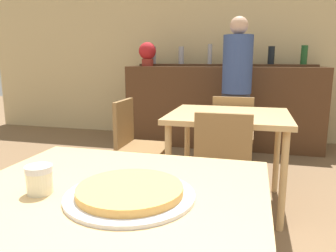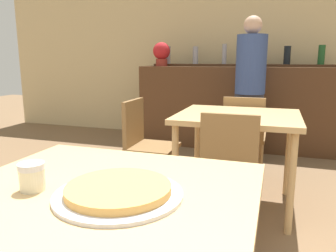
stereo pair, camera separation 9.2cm
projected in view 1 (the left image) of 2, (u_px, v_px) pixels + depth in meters
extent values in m
cube|color=#D1B784|center=(227.00, 44.00, 4.79)|extent=(8.00, 0.05, 2.80)
cube|color=tan|center=(112.00, 197.00, 1.03)|extent=(0.96, 0.85, 0.04)
cylinder|color=tan|center=(66.00, 233.00, 1.56)|extent=(0.05, 0.05, 0.74)
cube|color=tan|center=(229.00, 116.00, 2.60)|extent=(0.93, 0.83, 0.04)
cylinder|color=tan|center=(168.00, 171.00, 2.44)|extent=(0.05, 0.05, 0.72)
cylinder|color=tan|center=(283.00, 182.00, 2.24)|extent=(0.05, 0.05, 0.72)
cylinder|color=tan|center=(187.00, 147.00, 3.11)|extent=(0.05, 0.05, 0.72)
cylinder|color=tan|center=(277.00, 153.00, 2.91)|extent=(0.05, 0.05, 0.72)
cube|color=#4C2D19|center=(222.00, 107.00, 4.48)|extent=(2.60, 0.56, 1.09)
cube|color=#4C2D19|center=(224.00, 65.00, 4.50)|extent=(2.39, 0.24, 0.03)
cylinder|color=#9999A3|center=(154.00, 55.00, 4.73)|extent=(0.07, 0.07, 0.25)
cylinder|color=#9999A3|center=(181.00, 55.00, 4.63)|extent=(0.08, 0.08, 0.24)
cylinder|color=#9999A3|center=(210.00, 54.00, 4.53)|extent=(0.06, 0.06, 0.27)
cylinder|color=maroon|center=(240.00, 53.00, 4.42)|extent=(0.08, 0.08, 0.30)
cylinder|color=black|center=(271.00, 55.00, 4.33)|extent=(0.09, 0.09, 0.23)
cylinder|color=#1E5123|center=(304.00, 55.00, 4.22)|extent=(0.08, 0.08, 0.24)
cube|color=olive|center=(219.00, 183.00, 2.03)|extent=(0.40, 0.40, 0.04)
cube|color=olive|center=(223.00, 143.00, 2.16)|extent=(0.38, 0.04, 0.39)
cylinder|color=olive|center=(186.00, 226.00, 1.96)|extent=(0.03, 0.03, 0.41)
cylinder|color=olive|center=(244.00, 233.00, 1.87)|extent=(0.03, 0.03, 0.41)
cylinder|color=olive|center=(196.00, 202.00, 2.28)|extent=(0.03, 0.03, 0.41)
cylinder|color=olive|center=(246.00, 208.00, 2.20)|extent=(0.03, 0.03, 0.41)
cube|color=olive|center=(233.00, 136.00, 3.29)|extent=(0.40, 0.40, 0.04)
cube|color=olive|center=(233.00, 118.00, 3.08)|extent=(0.38, 0.04, 0.39)
cylinder|color=olive|center=(250.00, 154.00, 3.45)|extent=(0.03, 0.03, 0.41)
cylinder|color=olive|center=(217.00, 151.00, 3.54)|extent=(0.03, 0.03, 0.41)
cylinder|color=olive|center=(249.00, 163.00, 3.13)|extent=(0.03, 0.03, 0.41)
cylinder|color=olive|center=(213.00, 161.00, 3.22)|extent=(0.03, 0.03, 0.41)
cube|color=olive|center=(144.00, 148.00, 2.84)|extent=(0.40, 0.40, 0.04)
cube|color=olive|center=(124.00, 123.00, 2.84)|extent=(0.04, 0.38, 0.39)
cylinder|color=olive|center=(157.00, 181.00, 2.68)|extent=(0.03, 0.03, 0.41)
cylinder|color=olive|center=(168.00, 168.00, 3.00)|extent=(0.03, 0.03, 0.41)
cylinder|color=olive|center=(119.00, 177.00, 2.77)|extent=(0.03, 0.03, 0.41)
cylinder|color=olive|center=(133.00, 165.00, 3.09)|extent=(0.03, 0.03, 0.41)
cylinder|color=silver|center=(130.00, 196.00, 0.97)|extent=(0.39, 0.39, 0.01)
cylinder|color=gold|center=(130.00, 190.00, 0.97)|extent=(0.32, 0.32, 0.02)
cylinder|color=beige|center=(40.00, 183.00, 1.00)|extent=(0.08, 0.08, 0.07)
cylinder|color=silver|center=(38.00, 169.00, 0.99)|extent=(0.08, 0.08, 0.02)
cube|color=#2D2D38|center=(235.00, 126.00, 3.91)|extent=(0.32, 0.18, 0.79)
cylinder|color=#33477F|center=(237.00, 64.00, 3.77)|extent=(0.34, 0.34, 0.66)
sphere|color=tan|center=(239.00, 25.00, 3.68)|extent=(0.20, 0.20, 0.20)
cylinder|color=maroon|center=(148.00, 63.00, 4.58)|extent=(0.16, 0.16, 0.10)
sphere|color=red|center=(147.00, 51.00, 4.55)|extent=(0.24, 0.24, 0.24)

